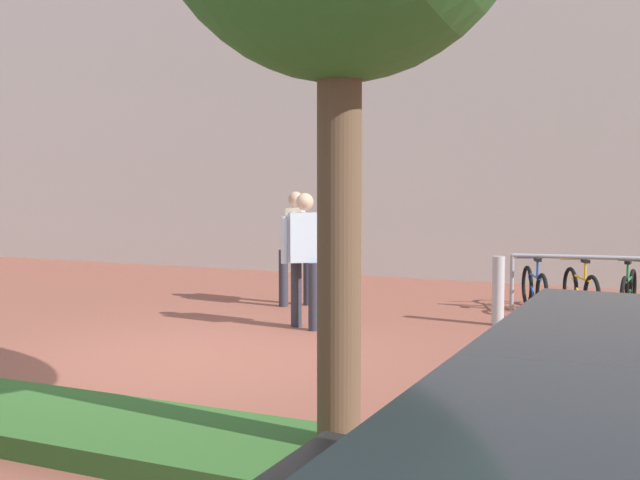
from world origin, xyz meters
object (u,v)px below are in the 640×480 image
at_px(bike_rack_cluster, 628,290).
at_px(person_shirt_blue, 296,241).
at_px(person_shirt_white, 305,251).
at_px(bollard_steel, 498,291).

xyz_separation_m(bike_rack_cluster, person_shirt_blue, (-4.61, -1.11, 0.64)).
distance_m(person_shirt_blue, person_shirt_white, 1.76).
height_order(bollard_steel, person_shirt_blue, person_shirt_blue).
bearing_deg(bike_rack_cluster, person_shirt_blue, -166.41).
xyz_separation_m(bike_rack_cluster, person_shirt_white, (-3.76, -2.65, 0.64)).
height_order(bike_rack_cluster, bollard_steel, bollard_steel).
relative_size(bike_rack_cluster, person_shirt_blue, 1.85).
height_order(person_shirt_blue, person_shirt_white, same).
height_order(bollard_steel, person_shirt_white, person_shirt_white).
bearing_deg(person_shirt_white, bollard_steel, 28.24).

